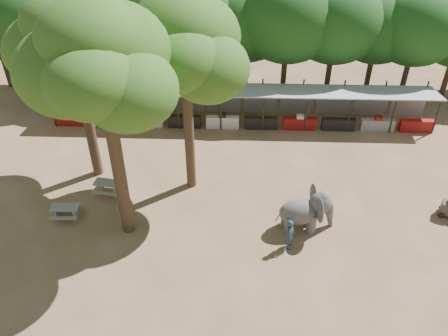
{
  "coord_description": "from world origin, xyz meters",
  "views": [
    {
      "loc": [
        -0.27,
        -14.91,
        16.3
      ],
      "look_at": [
        -1.0,
        5.0,
        2.0
      ],
      "focal_mm": 35.0,
      "sensor_mm": 36.0,
      "label": 1
    }
  ],
  "objects_px": {
    "yard_tree_back": "(182,47)",
    "elephant": "(307,211)",
    "yard_tree_center": "(99,64)",
    "picnic_table_far": "(108,186)",
    "picnic_table_near": "(66,210)",
    "handler": "(290,234)",
    "yard_tree_left": "(71,45)"
  },
  "relations": [
    {
      "from": "picnic_table_near",
      "to": "yard_tree_back",
      "type": "bearing_deg",
      "value": 25.71
    },
    {
      "from": "yard_tree_back",
      "to": "elephant",
      "type": "distance_m",
      "value": 10.54
    },
    {
      "from": "yard_tree_back",
      "to": "yard_tree_center",
      "type": "bearing_deg",
      "value": -126.86
    },
    {
      "from": "yard_tree_left",
      "to": "picnic_table_near",
      "type": "distance_m",
      "value": 8.88
    },
    {
      "from": "elephant",
      "to": "picnic_table_near",
      "type": "distance_m",
      "value": 13.04
    },
    {
      "from": "yard_tree_center",
      "to": "picnic_table_near",
      "type": "distance_m",
      "value": 9.4
    },
    {
      "from": "yard_tree_left",
      "to": "elephant",
      "type": "xyz_separation_m",
      "value": [
        12.55,
        -4.74,
        -7.02
      ]
    },
    {
      "from": "yard_tree_center",
      "to": "handler",
      "type": "bearing_deg",
      "value": -7.98
    },
    {
      "from": "handler",
      "to": "picnic_table_far",
      "type": "xyz_separation_m",
      "value": [
        -10.25,
        4.01,
        -0.36
      ]
    },
    {
      "from": "yard_tree_back",
      "to": "handler",
      "type": "relative_size",
      "value": 6.41
    },
    {
      "from": "picnic_table_near",
      "to": "handler",
      "type": "bearing_deg",
      "value": -10.5
    },
    {
      "from": "yard_tree_center",
      "to": "handler",
      "type": "relative_size",
      "value": 6.79
    },
    {
      "from": "elephant",
      "to": "picnic_table_far",
      "type": "relative_size",
      "value": 1.74
    },
    {
      "from": "yard_tree_back",
      "to": "handler",
      "type": "xyz_separation_m",
      "value": [
        5.59,
        -5.21,
        -7.66
      ]
    },
    {
      "from": "elephant",
      "to": "yard_tree_back",
      "type": "bearing_deg",
      "value": 142.28
    },
    {
      "from": "yard_tree_center",
      "to": "yard_tree_back",
      "type": "bearing_deg",
      "value": 53.14
    },
    {
      "from": "yard_tree_center",
      "to": "elephant",
      "type": "bearing_deg",
      "value": 1.59
    },
    {
      "from": "handler",
      "to": "picnic_table_near",
      "type": "height_order",
      "value": "handler"
    },
    {
      "from": "handler",
      "to": "picnic_table_far",
      "type": "distance_m",
      "value": 11.01
    },
    {
      "from": "yard_tree_back",
      "to": "elephant",
      "type": "height_order",
      "value": "yard_tree_back"
    },
    {
      "from": "picnic_table_near",
      "to": "picnic_table_far",
      "type": "distance_m",
      "value": 2.83
    },
    {
      "from": "handler",
      "to": "picnic_table_far",
      "type": "height_order",
      "value": "handler"
    },
    {
      "from": "yard_tree_back",
      "to": "picnic_table_far",
      "type": "relative_size",
      "value": 6.31
    },
    {
      "from": "yard_tree_center",
      "to": "picnic_table_far",
      "type": "relative_size",
      "value": 6.69
    },
    {
      "from": "yard_tree_center",
      "to": "picnic_table_far",
      "type": "distance_m",
      "value": 9.28
    },
    {
      "from": "yard_tree_left",
      "to": "handler",
      "type": "relative_size",
      "value": 6.22
    },
    {
      "from": "yard_tree_left",
      "to": "yard_tree_center",
      "type": "height_order",
      "value": "yard_tree_center"
    },
    {
      "from": "elephant",
      "to": "picnic_table_near",
      "type": "height_order",
      "value": "elephant"
    },
    {
      "from": "elephant",
      "to": "handler",
      "type": "bearing_deg",
      "value": -131.29
    },
    {
      "from": "yard_tree_left",
      "to": "picnic_table_far",
      "type": "xyz_separation_m",
      "value": [
        1.34,
        -2.2,
        -7.68
      ]
    },
    {
      "from": "picnic_table_far",
      "to": "yard_tree_left",
      "type": "bearing_deg",
      "value": 130.1
    },
    {
      "from": "yard_tree_center",
      "to": "elephant",
      "type": "xyz_separation_m",
      "value": [
        9.55,
        0.26,
        -8.03
      ]
    }
  ]
}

